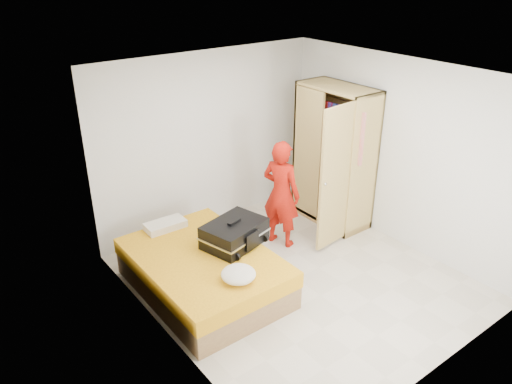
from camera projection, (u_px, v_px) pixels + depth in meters
room at (300, 187)px, 5.83m from camera, size 4.00×4.02×2.60m
bed at (204, 272)px, 6.08m from camera, size 1.42×2.02×0.50m
wardrobe at (334, 161)px, 7.37m from camera, size 1.17×1.24×2.10m
person at (281, 194)px, 6.88m from camera, size 0.54×0.66×1.54m
suitcase at (235, 234)px, 6.14m from camera, size 0.87×0.72×0.33m
round_cushion at (238, 274)px, 5.49m from camera, size 0.39×0.39×0.15m
pillow at (165, 225)px, 6.54m from camera, size 0.53×0.28×0.10m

